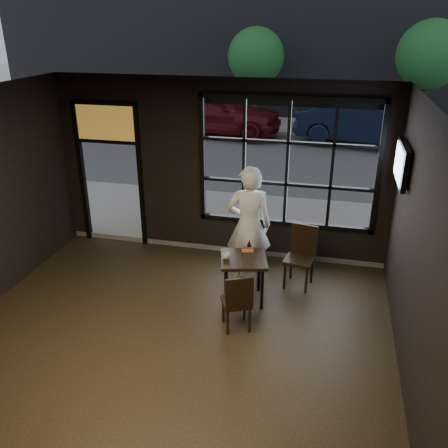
% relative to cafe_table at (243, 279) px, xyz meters
% --- Properties ---
extents(floor, '(6.00, 7.00, 0.02)m').
position_rel_cafe_table_xyz_m(floor, '(-0.77, -1.93, -0.38)').
color(floor, black).
rests_on(floor, ground).
extents(ceiling, '(6.00, 7.00, 0.02)m').
position_rel_cafe_table_xyz_m(ceiling, '(-0.77, -1.93, 2.84)').
color(ceiling, black).
rests_on(ceiling, ground).
extents(wall_right, '(0.04, 7.00, 3.20)m').
position_rel_cafe_table_xyz_m(wall_right, '(2.23, -1.93, 1.23)').
color(wall_right, black).
rests_on(wall_right, ground).
extents(window_frame, '(3.06, 0.12, 2.28)m').
position_rel_cafe_table_xyz_m(window_frame, '(0.43, 1.57, 1.43)').
color(window_frame, black).
rests_on(window_frame, ground).
extents(stained_transom, '(1.20, 0.06, 0.70)m').
position_rel_cafe_table_xyz_m(stained_transom, '(-2.87, 1.57, 1.98)').
color(stained_transom, orange).
rests_on(stained_transom, ground).
extents(street_asphalt, '(60.00, 41.00, 0.04)m').
position_rel_cafe_table_xyz_m(street_asphalt, '(-0.77, 22.07, -0.39)').
color(street_asphalt, '#545456').
rests_on(street_asphalt, ground).
extents(cafe_table, '(0.83, 0.83, 0.74)m').
position_rel_cafe_table_xyz_m(cafe_table, '(0.00, 0.00, 0.00)').
color(cafe_table, black).
rests_on(cafe_table, floor).
extents(chair_near, '(0.51, 0.51, 0.90)m').
position_rel_cafe_table_xyz_m(chair_near, '(0.05, -0.73, 0.08)').
color(chair_near, black).
rests_on(chair_near, floor).
extents(chair_window, '(0.52, 0.52, 1.02)m').
position_rel_cafe_table_xyz_m(chair_window, '(0.80, 0.64, 0.14)').
color(chair_window, black).
rests_on(chair_window, floor).
extents(man, '(0.81, 0.62, 2.00)m').
position_rel_cafe_table_xyz_m(man, '(-0.04, 0.63, 0.63)').
color(man, silver).
rests_on(man, floor).
extents(hotdog, '(0.21, 0.12, 0.06)m').
position_rel_cafe_table_xyz_m(hotdog, '(0.02, 0.23, 0.40)').
color(hotdog, tan).
rests_on(hotdog, cafe_table).
extents(cup, '(0.15, 0.15, 0.10)m').
position_rel_cafe_table_xyz_m(cup, '(-0.25, -0.09, 0.42)').
color(cup, silver).
rests_on(cup, cafe_table).
extents(tv, '(0.11, 1.00, 0.59)m').
position_rel_cafe_table_xyz_m(tv, '(2.16, 0.78, 1.77)').
color(tv, black).
rests_on(tv, wall_right).
extents(navy_car, '(4.79, 2.36, 1.51)m').
position_rel_cafe_table_xyz_m(navy_car, '(2.12, 10.47, 0.48)').
color(navy_car, black).
rests_on(navy_car, street_asphalt).
extents(maroon_car, '(4.86, 2.33, 1.60)m').
position_rel_cafe_table_xyz_m(maroon_car, '(-3.12, 10.87, 0.53)').
color(maroon_car, '#540D13').
rests_on(maroon_car, street_asphalt).
extents(tree_left, '(2.23, 2.23, 3.80)m').
position_rel_cafe_table_xyz_m(tree_left, '(-2.15, 13.27, 2.30)').
color(tree_left, '#332114').
rests_on(tree_left, street_asphalt).
extents(tree_right, '(2.40, 2.40, 4.09)m').
position_rel_cafe_table_xyz_m(tree_right, '(4.22, 12.71, 2.51)').
color(tree_right, '#332114').
rests_on(tree_right, street_asphalt).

